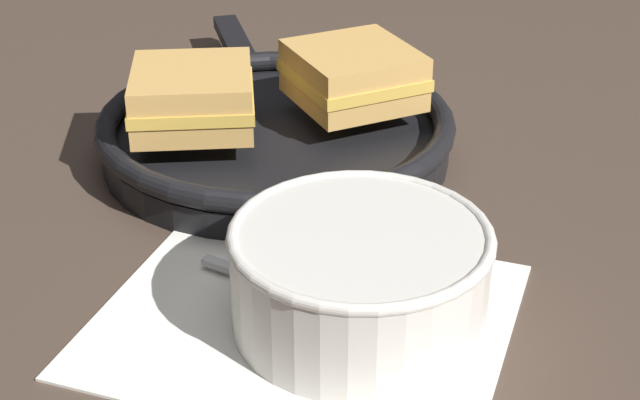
{
  "coord_description": "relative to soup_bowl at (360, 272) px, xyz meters",
  "views": [
    {
      "loc": [
        0.18,
        -0.55,
        0.37
      ],
      "look_at": [
        -0.01,
        0.02,
        0.04
      ],
      "focal_mm": 55.0,
      "sensor_mm": 36.0,
      "label": 1
    }
  ],
  "objects": [
    {
      "name": "ground_plane",
      "position": [
        -0.05,
        0.06,
        -0.04
      ],
      "size": [
        4.0,
        4.0,
        0.0
      ],
      "primitive_type": "plane",
      "color": "#47382D"
    },
    {
      "name": "napkin",
      "position": [
        -0.03,
        -0.01,
        -0.04
      ],
      "size": [
        0.26,
        0.22,
        0.0
      ],
      "color": "white",
      "rests_on": "ground_plane"
    },
    {
      "name": "soup_bowl",
      "position": [
        0.0,
        0.0,
        0.0
      ],
      "size": [
        0.16,
        0.16,
        0.07
      ],
      "color": "silver",
      "rests_on": "ground_plane"
    },
    {
      "name": "spoon",
      "position": [
        -0.0,
        0.0,
        -0.03
      ],
      "size": [
        0.17,
        0.05,
        0.01
      ],
      "rotation": [
        0.0,
        0.0,
        -0.21
      ],
      "color": "silver",
      "rests_on": "napkin"
    },
    {
      "name": "skillet",
      "position": [
        -0.13,
        0.21,
        -0.02
      ],
      "size": [
        0.31,
        0.39,
        0.04
      ],
      "color": "black",
      "rests_on": "ground_plane"
    },
    {
      "name": "sandwich_near_left",
      "position": [
        -0.19,
        0.17,
        0.02
      ],
      "size": [
        0.13,
        0.13,
        0.05
      ],
      "rotation": [
        0.0,
        0.0,
        5.11
      ],
      "color": "tan",
      "rests_on": "skillet"
    },
    {
      "name": "sandwich_near_right",
      "position": [
        -0.08,
        0.25,
        0.02
      ],
      "size": [
        0.14,
        0.14,
        0.05
      ],
      "rotation": [
        0.0,
        0.0,
        8.61
      ],
      "color": "tan",
      "rests_on": "skillet"
    }
  ]
}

